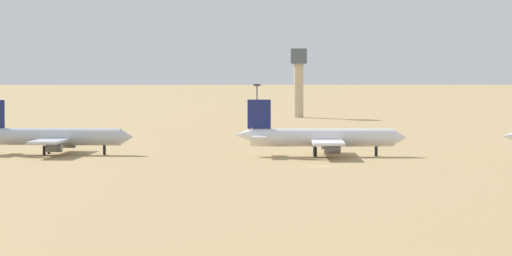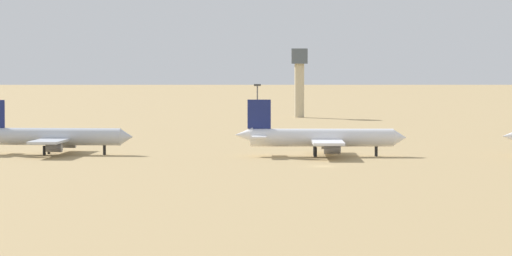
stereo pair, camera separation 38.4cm
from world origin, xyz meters
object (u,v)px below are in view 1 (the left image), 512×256
control_tower (299,76)px  light_pole_west (257,105)px  parked_jet_navy_1 (51,137)px  parked_jet_navy_2 (320,138)px

control_tower → light_pole_west: control_tower is taller
control_tower → parked_jet_navy_1: bearing=-108.6°
control_tower → light_pole_west: (-15.95, -103.79, -5.95)m
light_pole_west → control_tower: bearing=81.3°
control_tower → light_pole_west: 105.18m
parked_jet_navy_2 → light_pole_west: 84.28m
parked_jet_navy_1 → parked_jet_navy_2: bearing=-0.5°
control_tower → parked_jet_navy_2: bearing=-91.4°
parked_jet_navy_2 → control_tower: size_ratio=1.56×
light_pole_west → parked_jet_navy_1: bearing=-120.3°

